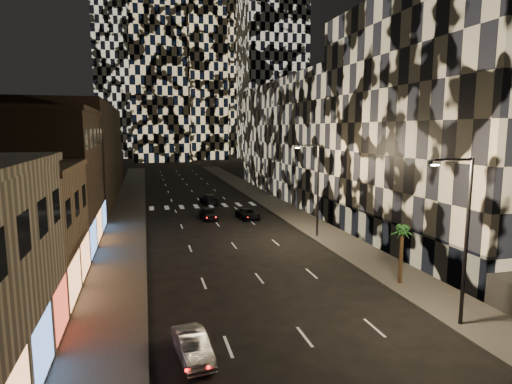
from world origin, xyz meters
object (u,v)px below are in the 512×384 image
streetlight_near (463,230)px  streetlight_far (316,183)px  car_dark_midlane (209,213)px  car_dark_rightlane (248,214)px  palm_tree (402,235)px  car_silver_parked (193,346)px  car_dark_oncoming (209,199)px

streetlight_near → streetlight_far: 20.00m
car_dark_midlane → car_dark_rightlane: size_ratio=0.95×
streetlight_near → palm_tree: streetlight_near is taller
streetlight_far → car_dark_midlane: size_ratio=2.20×
streetlight_near → car_silver_parked: streetlight_near is taller
streetlight_far → car_silver_parked: (-14.15, -19.68, -4.73)m
car_dark_rightlane → streetlight_near: bearing=-88.8°
car_silver_parked → palm_tree: size_ratio=0.93×
car_dark_midlane → streetlight_far: bearing=-58.7°
car_dark_oncoming → palm_tree: (7.98, -35.13, 2.80)m
streetlight_near → car_dark_oncoming: (-7.34, 41.46, -4.65)m
car_silver_parked → car_dark_rightlane: 31.31m
car_silver_parked → car_dark_oncoming: 41.70m
streetlight_near → streetlight_far: same height
streetlight_far → car_dark_rightlane: 11.95m
streetlight_near → car_dark_midlane: bearing=106.0°
car_dark_oncoming → palm_tree: bearing=96.0°
palm_tree → car_dark_rightlane: bearing=101.9°
streetlight_far → car_dark_midlane: streetlight_far is taller
car_dark_midlane → car_dark_rightlane: bearing=-19.8°
streetlight_near → car_dark_midlane: size_ratio=2.20×
car_dark_rightlane → car_silver_parked: bearing=-115.3°
streetlight_far → car_dark_oncoming: size_ratio=1.86×
streetlight_near → car_dark_oncoming: 42.36m
car_dark_midlane → palm_tree: 26.64m
streetlight_far → palm_tree: 13.81m
car_dark_midlane → car_dark_oncoming: size_ratio=0.85×
streetlight_near → car_silver_parked: 14.93m
car_silver_parked → palm_tree: 16.23m
car_dark_rightlane → palm_tree: size_ratio=1.06×
car_dark_oncoming → car_dark_rightlane: 11.79m
streetlight_far → palm_tree: bearing=-87.3°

